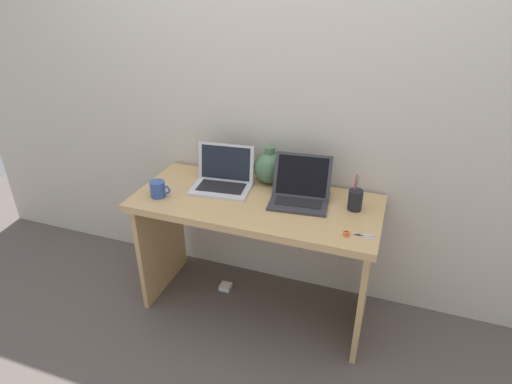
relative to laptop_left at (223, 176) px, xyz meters
name	(u,v)px	position (x,y,z in m)	size (l,w,h in m)	color
ground_plane	(256,305)	(0.23, -0.10, -0.80)	(6.00, 6.00, 0.00)	#564C47
back_wall	(276,100)	(0.23, 0.24, 0.40)	(4.40, 0.04, 2.40)	beige
desk	(256,227)	(0.23, -0.10, -0.23)	(1.33, 0.59, 0.74)	tan
laptop_left	(223,176)	(0.00, 0.00, 0.00)	(0.35, 0.27, 0.23)	silver
laptop_right	(301,190)	(0.45, -0.01, 0.00)	(0.33, 0.29, 0.23)	#333338
green_vase	(270,167)	(0.23, 0.14, 0.03)	(0.18, 0.18, 0.22)	#47704C
coffee_mug	(158,189)	(-0.29, -0.23, -0.02)	(0.12, 0.08, 0.09)	#335199
pen_cup	(355,200)	(0.74, -0.02, -0.01)	(0.07, 0.07, 0.19)	black
scissors	(353,234)	(0.77, -0.26, -0.06)	(0.15, 0.06, 0.01)	#B7B7BC
power_brick	(226,287)	(-0.01, -0.02, -0.79)	(0.07, 0.07, 0.03)	white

